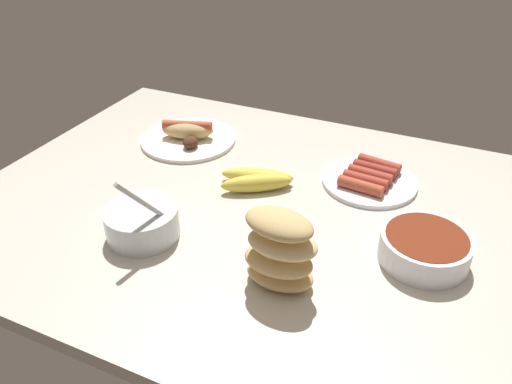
{
  "coord_description": "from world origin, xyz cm",
  "views": [
    {
      "loc": [
        35.37,
        -78.09,
        59.3
      ],
      "look_at": [
        0.24,
        -0.04,
        3.0
      ],
      "focal_mm": 34.71,
      "sensor_mm": 36.0,
      "label": 1
    }
  ],
  "objects_px": {
    "plate_sausages": "(370,178)",
    "bowl_chili": "(425,247)",
    "bread_stack": "(280,251)",
    "banana_bunch": "(257,179)",
    "bowl_coleslaw": "(142,221)",
    "plate_hotdog_assembled": "(188,135)"
  },
  "relations": [
    {
      "from": "plate_sausages",
      "to": "bowl_chili",
      "type": "distance_m",
      "value": 0.26
    },
    {
      "from": "bowl_chili",
      "to": "plate_sausages",
      "type": "bearing_deg",
      "value": 124.38
    },
    {
      "from": "bread_stack",
      "to": "banana_bunch",
      "type": "relative_size",
      "value": 0.84
    },
    {
      "from": "banana_bunch",
      "to": "bowl_chili",
      "type": "distance_m",
      "value": 0.39
    },
    {
      "from": "bowl_coleslaw",
      "to": "bread_stack",
      "type": "distance_m",
      "value": 0.29
    },
    {
      "from": "bread_stack",
      "to": "plate_sausages",
      "type": "height_order",
      "value": "bread_stack"
    },
    {
      "from": "bowl_coleslaw",
      "to": "banana_bunch",
      "type": "bearing_deg",
      "value": 62.53
    },
    {
      "from": "plate_hotdog_assembled",
      "to": "bowl_chili",
      "type": "height_order",
      "value": "plate_hotdog_assembled"
    },
    {
      "from": "plate_hotdog_assembled",
      "to": "plate_sausages",
      "type": "relative_size",
      "value": 1.15
    },
    {
      "from": "banana_bunch",
      "to": "plate_hotdog_assembled",
      "type": "height_order",
      "value": "plate_hotdog_assembled"
    },
    {
      "from": "bowl_coleslaw",
      "to": "plate_hotdog_assembled",
      "type": "xyz_separation_m",
      "value": [
        -0.12,
        0.37,
        -0.02
      ]
    },
    {
      "from": "bread_stack",
      "to": "plate_hotdog_assembled",
      "type": "bearing_deg",
      "value": 136.42
    },
    {
      "from": "bread_stack",
      "to": "bowl_chili",
      "type": "xyz_separation_m",
      "value": [
        0.21,
        0.16,
        -0.04
      ]
    },
    {
      "from": "plate_sausages",
      "to": "plate_hotdog_assembled",
      "type": "bearing_deg",
      "value": 178.93
    },
    {
      "from": "bowl_coleslaw",
      "to": "plate_sausages",
      "type": "height_order",
      "value": "bowl_coleslaw"
    },
    {
      "from": "bread_stack",
      "to": "banana_bunch",
      "type": "bearing_deg",
      "value": 121.11
    },
    {
      "from": "bowl_coleslaw",
      "to": "bread_stack",
      "type": "relative_size",
      "value": 1.07
    },
    {
      "from": "bowl_coleslaw",
      "to": "bowl_chili",
      "type": "distance_m",
      "value": 0.52
    },
    {
      "from": "banana_bunch",
      "to": "bowl_coleslaw",
      "type": "bearing_deg",
      "value": -117.47
    },
    {
      "from": "bowl_coleslaw",
      "to": "plate_hotdog_assembled",
      "type": "relative_size",
      "value": 0.64
    },
    {
      "from": "bread_stack",
      "to": "banana_bunch",
      "type": "height_order",
      "value": "bread_stack"
    },
    {
      "from": "plate_hotdog_assembled",
      "to": "plate_sausages",
      "type": "xyz_separation_m",
      "value": [
        0.47,
        -0.01,
        -0.01
      ]
    }
  ]
}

